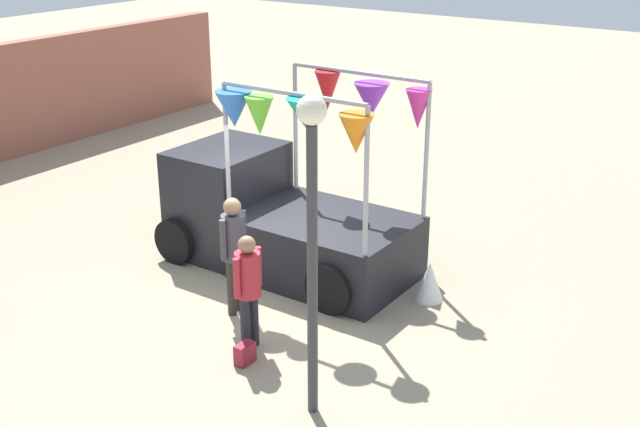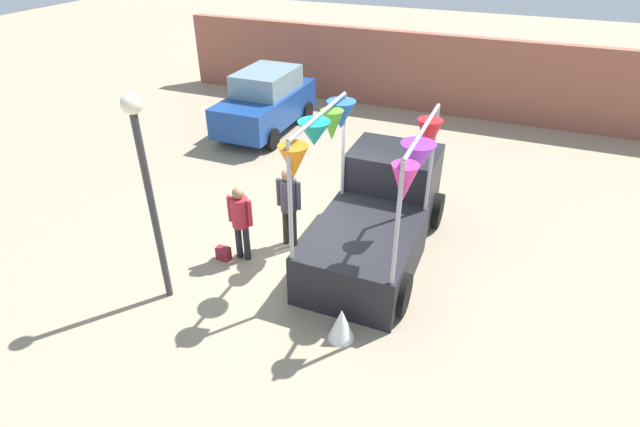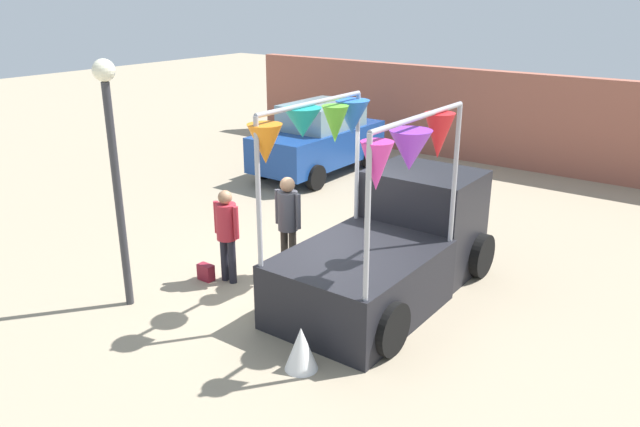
{
  "view_description": "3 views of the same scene",
  "coord_description": "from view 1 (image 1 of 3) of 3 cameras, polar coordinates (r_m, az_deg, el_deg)",
  "views": [
    {
      "loc": [
        -8.52,
        -6.86,
        5.6
      ],
      "look_at": [
        0.45,
        -0.71,
        1.33
      ],
      "focal_mm": 45.0,
      "sensor_mm": 36.0,
      "label": 1
    },
    {
      "loc": [
        3.22,
        -7.76,
        6.04
      ],
      "look_at": [
        0.29,
        -0.67,
        1.36
      ],
      "focal_mm": 28.0,
      "sensor_mm": 36.0,
      "label": 2
    },
    {
      "loc": [
        5.6,
        -7.6,
        4.64
      ],
      "look_at": [
        0.14,
        -0.19,
        1.36
      ],
      "focal_mm": 35.0,
      "sensor_mm": 36.0,
      "label": 3
    }
  ],
  "objects": [
    {
      "name": "folded_kite_bundle_white",
      "position": [
        12.09,
        7.77,
        -4.78
      ],
      "size": [
        0.61,
        0.61,
        0.6
      ],
      "primitive_type": "cone",
      "rotation": [
        0.0,
        0.0,
        0.97
      ],
      "color": "white",
      "rests_on": "ground"
    },
    {
      "name": "ground_plane",
      "position": [
        12.29,
        -3.93,
        -5.74
      ],
      "size": [
        60.0,
        60.0,
        0.0
      ],
      "primitive_type": "plane",
      "color": "gray"
    },
    {
      "name": "handbag",
      "position": [
        10.53,
        -5.36,
        -9.89
      ],
      "size": [
        0.28,
        0.16,
        0.28
      ],
      "primitive_type": "cube",
      "color": "maroon",
      "rests_on": "ground"
    },
    {
      "name": "vendor_truck",
      "position": [
        12.98,
        -3.2,
        0.23
      ],
      "size": [
        2.37,
        4.06,
        3.16
      ],
      "color": "black",
      "rests_on": "ground"
    },
    {
      "name": "person_vendor",
      "position": [
        11.36,
        -6.14,
        -2.18
      ],
      "size": [
        0.53,
        0.34,
        1.76
      ],
      "color": "#2D2823",
      "rests_on": "ground"
    },
    {
      "name": "person_customer",
      "position": [
        10.48,
        -5.14,
        -4.86
      ],
      "size": [
        0.53,
        0.34,
        1.61
      ],
      "color": "black",
      "rests_on": "ground"
    },
    {
      "name": "street_lamp",
      "position": [
        8.52,
        -0.56,
        -0.06
      ],
      "size": [
        0.32,
        0.32,
        3.77
      ],
      "color": "#333338",
      "rests_on": "ground"
    }
  ]
}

